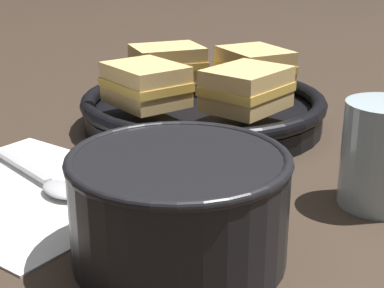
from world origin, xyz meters
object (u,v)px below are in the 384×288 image
at_px(drinking_glass, 383,155).
at_px(sandwich_near_right, 167,63).
at_px(spoon, 50,183).
at_px(sandwich_near_left, 255,67).
at_px(skillet, 203,109).
at_px(sandwich_far_left, 146,84).
at_px(soup_bowl, 179,200).
at_px(sandwich_far_right, 247,89).

bearing_deg(drinking_glass, sandwich_near_right, 168.73).
distance_m(spoon, sandwich_near_left, 0.33).
relative_size(skillet, sandwich_far_left, 3.79).
height_order(spoon, sandwich_far_left, sandwich_far_left).
height_order(sandwich_far_left, drinking_glass, drinking_glass).
height_order(sandwich_near_right, sandwich_far_left, same).
xyz_separation_m(soup_bowl, spoon, (-0.17, -0.00, -0.04)).
distance_m(sandwich_near_right, drinking_glass, 0.35).
bearing_deg(spoon, sandwich_far_right, 82.13).
distance_m(spoon, drinking_glass, 0.30).
bearing_deg(skillet, sandwich_far_left, -99.28).
bearing_deg(sandwich_near_left, drinking_glass, -28.18).
height_order(sandwich_near_right, sandwich_far_right, same).
bearing_deg(sandwich_near_left, soup_bowl, -59.51).
height_order(spoon, sandwich_near_left, sandwich_near_left).
xyz_separation_m(sandwich_near_right, sandwich_far_right, (0.16, -0.03, 0.00)).
bearing_deg(spoon, skillet, 101.96).
bearing_deg(sandwich_near_left, sandwich_near_right, -145.62).
bearing_deg(sandwich_near_right, spoon, -66.26).
bearing_deg(soup_bowl, drinking_glass, 71.99).
height_order(spoon, drinking_glass, drinking_glass).
xyz_separation_m(spoon, skillet, (-0.03, 0.24, 0.01)).
xyz_separation_m(spoon, sandwich_near_left, (-0.02, 0.32, 0.06)).
bearing_deg(sandwich_far_left, sandwich_near_right, 124.38).
distance_m(spoon, sandwich_far_right, 0.24).
relative_size(sandwich_far_left, sandwich_far_right, 1.04).
height_order(soup_bowl, sandwich_far_left, sandwich_far_left).
xyz_separation_m(soup_bowl, skillet, (-0.21, 0.24, -0.02)).
distance_m(soup_bowl, sandwich_far_right, 0.26).
bearing_deg(drinking_glass, spoon, -140.86).
distance_m(sandwich_near_right, sandwich_far_left, 0.12).
distance_m(skillet, sandwich_far_right, 0.09).
bearing_deg(drinking_glass, skillet, 168.34).
height_order(sandwich_near_left, sandwich_far_left, same).
distance_m(skillet, sandwich_near_right, 0.09).
relative_size(sandwich_near_left, sandwich_near_right, 0.97).
xyz_separation_m(sandwich_near_right, drinking_glass, (0.34, -0.07, -0.02)).
distance_m(sandwich_near_left, sandwich_far_left, 0.16).
xyz_separation_m(sandwich_near_left, sandwich_near_right, (-0.09, -0.06, 0.00)).
relative_size(sandwich_far_right, drinking_glass, 1.03).
bearing_deg(sandwich_far_right, soup_bowl, -61.25).
xyz_separation_m(sandwich_far_left, sandwich_far_right, (0.09, 0.06, 0.00)).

